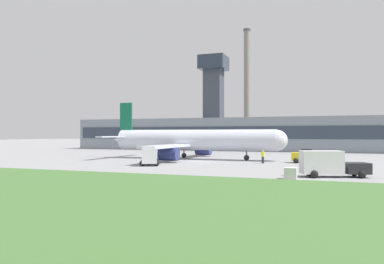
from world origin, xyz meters
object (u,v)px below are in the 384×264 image
fuel_truck (150,157)px  ground_crew_person (263,156)px  airplane (191,141)px  baggage_truck (329,164)px  pushback_tug (307,157)px

fuel_truck → ground_crew_person: 15.09m
airplane → baggage_truck: 27.41m
airplane → baggage_truck: (20.17, -18.48, -1.71)m
airplane → baggage_truck: bearing=-42.5°
airplane → fuel_truck: size_ratio=6.50×
airplane → ground_crew_person: 12.83m
baggage_truck → fuel_truck: 21.64m
baggage_truck → ground_crew_person: bearing=120.7°
ground_crew_person → baggage_truck: bearing=-59.3°
pushback_tug → baggage_truck: (2.86, -16.46, 0.31)m
airplane → baggage_truck: size_ratio=4.59×
airplane → pushback_tug: 17.54m
airplane → ground_crew_person: (11.85, -4.50, -1.95)m
pushback_tug → fuel_truck: (-18.03, -10.82, 0.21)m
pushback_tug → fuel_truck: fuel_truck is taller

